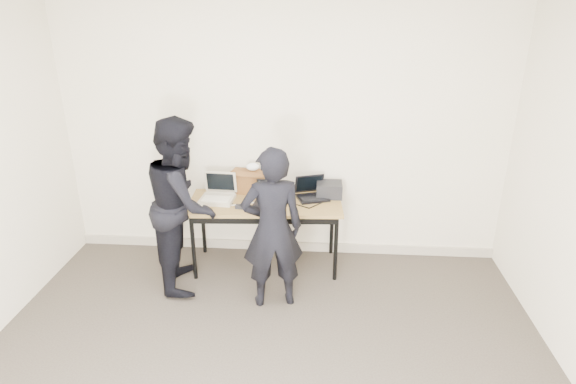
# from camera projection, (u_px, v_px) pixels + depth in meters

# --- Properties ---
(room) EXTENTS (4.60, 4.60, 2.80)m
(room) POSITION_uv_depth(u_px,v_px,m) (250.00, 232.00, 2.75)
(room) COLOR #3F3830
(room) RESTS_ON ground
(desk) EXTENTS (1.54, 0.74, 0.72)m
(desk) POSITION_uv_depth(u_px,v_px,m) (265.00, 207.00, 4.76)
(desk) COLOR olive
(desk) RESTS_ON ground
(laptop_beige) EXTENTS (0.34, 0.33, 0.26)m
(laptop_beige) POSITION_uv_depth(u_px,v_px,m) (218.00, 195.00, 4.77)
(laptop_beige) COLOR #C1B49A
(laptop_beige) RESTS_ON desk
(laptop_center) EXTENTS (0.32, 0.31, 0.22)m
(laptop_center) POSITION_uv_depth(u_px,v_px,m) (270.00, 199.00, 4.69)
(laptop_center) COLOR black
(laptop_center) RESTS_ON desk
(laptop_right) EXTENTS (0.37, 0.37, 0.22)m
(laptop_right) POSITION_uv_depth(u_px,v_px,m) (312.00, 193.00, 4.83)
(laptop_right) COLOR black
(laptop_right) RESTS_ON desk
(leather_satchel) EXTENTS (0.38, 0.23, 0.25)m
(leather_satchel) POSITION_uv_depth(u_px,v_px,m) (250.00, 181.00, 4.92)
(leather_satchel) COLOR brown
(leather_satchel) RESTS_ON desk
(tissue) EXTENTS (0.14, 0.11, 0.08)m
(tissue) POSITION_uv_depth(u_px,v_px,m) (253.00, 167.00, 4.86)
(tissue) COLOR white
(tissue) RESTS_ON leather_satchel
(equipment_box) EXTENTS (0.26, 0.22, 0.15)m
(equipment_box) POSITION_uv_depth(u_px,v_px,m) (329.00, 190.00, 4.85)
(equipment_box) COLOR black
(equipment_box) RESTS_ON desk
(power_brick) EXTENTS (0.10, 0.07, 0.03)m
(power_brick) POSITION_uv_depth(u_px,v_px,m) (240.00, 207.00, 4.60)
(power_brick) COLOR black
(power_brick) RESTS_ON desk
(cables) EXTENTS (1.15, 0.41, 0.01)m
(cables) POSITION_uv_depth(u_px,v_px,m) (270.00, 202.00, 4.73)
(cables) COLOR silver
(cables) RESTS_ON desk
(person_typist) EXTENTS (0.61, 0.47, 1.48)m
(person_typist) POSITION_uv_depth(u_px,v_px,m) (272.00, 229.00, 4.14)
(person_typist) COLOR black
(person_typist) RESTS_ON ground
(person_observer) EXTENTS (0.75, 0.90, 1.64)m
(person_observer) POSITION_uv_depth(u_px,v_px,m) (182.00, 203.00, 4.46)
(person_observer) COLOR black
(person_observer) RESTS_ON ground
(baseboard) EXTENTS (4.50, 0.03, 0.10)m
(baseboard) POSITION_uv_depth(u_px,v_px,m) (283.00, 246.00, 5.30)
(baseboard) COLOR #AFA391
(baseboard) RESTS_ON ground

